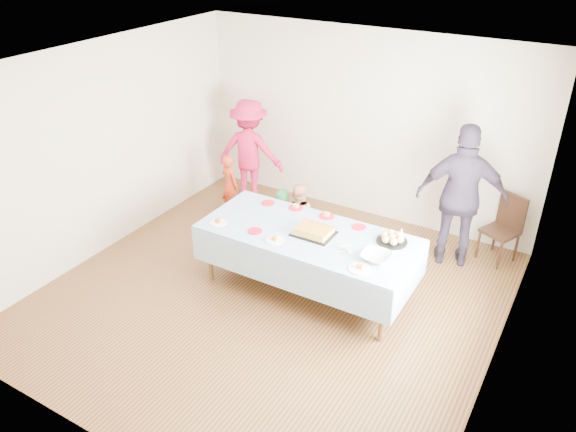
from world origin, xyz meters
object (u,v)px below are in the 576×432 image
at_px(birthday_cake, 314,231).
at_px(dining_chair, 505,224).
at_px(party_table, 308,237).
at_px(adult_left, 250,151).

xyz_separation_m(birthday_cake, dining_chair, (1.77, 1.88, -0.32)).
height_order(party_table, adult_left, adult_left).
bearing_deg(dining_chair, party_table, -109.46).
bearing_deg(adult_left, party_table, 126.63).
bearing_deg(birthday_cake, party_table, -173.92).
relative_size(dining_chair, adult_left, 0.56).
relative_size(party_table, dining_chair, 2.80).
bearing_deg(party_table, birthday_cake, 6.08).
xyz_separation_m(birthday_cake, adult_left, (-2.01, 1.69, -0.02)).
relative_size(party_table, adult_left, 1.57).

